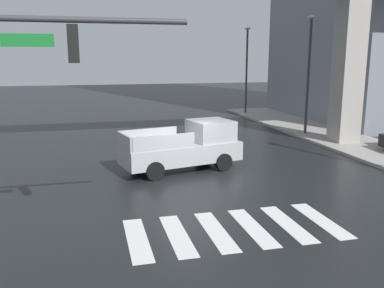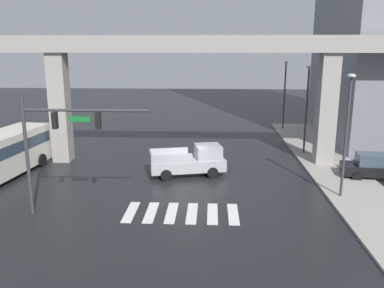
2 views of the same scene
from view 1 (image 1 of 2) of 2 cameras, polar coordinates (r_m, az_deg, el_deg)
The scene contains 6 objects.
ground_plane at distance 16.85m, azimuth -0.34°, elevation -4.62°, with size 120.00×120.00×0.00m, color black.
crosswalk_stripes at distance 12.02m, azimuth 5.85°, elevation -11.61°, with size 6.05×2.80×0.01m.
sidewalk_east at distance 23.17m, azimuth 24.15°, elevation -0.90°, with size 4.00×36.00×0.15m, color #9E9991.
pickup_truck at distance 17.82m, azimuth -0.66°, elevation -0.42°, with size 5.39×2.98×2.08m.
street_lamp_mid_block at distance 26.29m, azimuth 15.87°, elevation 10.95°, with size 0.44×0.70×7.24m.
street_lamp_far_north at distance 35.49m, azimuth 7.58°, elevation 11.42°, with size 0.44×0.70×7.24m.
Camera 1 is at (-3.83, -15.69, 4.79)m, focal length 38.63 mm.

